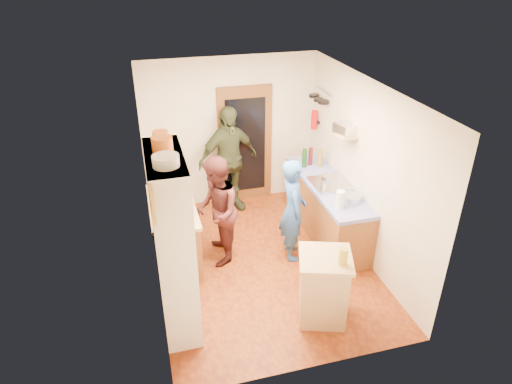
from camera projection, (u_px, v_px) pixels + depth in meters
name	position (u px, v px, depth m)	size (l,w,h in m)	color
floor	(262.00, 262.00, 6.76)	(3.00, 4.00, 0.02)	brown
ceiling	(263.00, 87.00, 5.52)	(3.00, 4.00, 0.02)	silver
wall_back	(230.00, 132.00, 7.85)	(3.00, 0.02, 2.60)	beige
wall_front	(319.00, 274.00, 4.43)	(3.00, 0.02, 2.60)	beige
wall_left	(148.00, 198.00, 5.79)	(0.02, 4.00, 2.60)	beige
wall_right	(364.00, 171.00, 6.49)	(0.02, 4.00, 2.60)	beige
door_frame	(245.00, 145.00, 7.99)	(0.95, 0.06, 2.10)	brown
door_glass	(246.00, 146.00, 7.96)	(0.70, 0.02, 1.70)	black
hutch_body	(173.00, 243.00, 5.25)	(0.40, 1.20, 2.20)	white
hutch_top_shelf	(164.00, 157.00, 4.74)	(0.40, 1.14, 0.04)	white
plate_stack	(166.00, 161.00, 4.48)	(0.27, 0.27, 0.11)	white
orange_pot_a	(162.00, 145.00, 4.76)	(0.22, 0.22, 0.18)	orange
orange_pot_b	(161.00, 138.00, 4.95)	(0.18, 0.18, 0.16)	orange
left_counter_base	(175.00, 233.00, 6.66)	(0.60, 1.40, 0.85)	#99592B
left_counter_top	(172.00, 206.00, 6.45)	(0.64, 1.44, 0.05)	tan
toaster	(179.00, 218.00, 5.96)	(0.23, 0.15, 0.17)	white
kettle	(168.00, 202.00, 6.31)	(0.18, 0.18, 0.20)	white
orange_bowl	(176.00, 196.00, 6.57)	(0.18, 0.18, 0.08)	orange
chopping_board	(169.00, 187.00, 6.88)	(0.30, 0.22, 0.03)	tan
right_counter_base	(326.00, 210.00, 7.26)	(0.60, 2.20, 0.84)	#99592B
right_counter_top	(328.00, 185.00, 7.05)	(0.62, 2.22, 0.06)	#171AAD
hob	(330.00, 184.00, 6.97)	(0.55, 0.58, 0.04)	silver
pot_on_hob	(327.00, 180.00, 6.91)	(0.20, 0.20, 0.13)	silver
bottle_a	(304.00, 158.00, 7.48)	(0.08, 0.08, 0.31)	#143F14
bottle_b	(310.00, 156.00, 7.56)	(0.07, 0.07, 0.30)	#591419
bottle_c	(320.00, 158.00, 7.51)	(0.08, 0.08, 0.30)	olive
paper_towel	(340.00, 200.00, 6.30)	(0.12, 0.12, 0.26)	white
mixing_bowl	(352.00, 198.00, 6.50)	(0.26, 0.26, 0.10)	silver
island_base	(323.00, 289.00, 5.56)	(0.55, 0.55, 0.86)	tan
island_top	(326.00, 259.00, 5.34)	(0.62, 0.62, 0.05)	tan
cutting_board	(321.00, 255.00, 5.39)	(0.35, 0.28, 0.02)	white
oil_jar	(343.00, 256.00, 5.17)	(0.10, 0.10, 0.21)	#AD9E2D
pan_rail	(323.00, 91.00, 7.42)	(0.02, 0.02, 0.65)	silver
pan_hang_a	(323.00, 102.00, 7.32)	(0.18, 0.18, 0.05)	black
pan_hang_b	(318.00, 100.00, 7.50)	(0.16, 0.16, 0.05)	black
pan_hang_c	(314.00, 96.00, 7.67)	(0.17, 0.17, 0.05)	black
wall_shelf	(344.00, 134.00, 6.65)	(0.26, 0.42, 0.03)	tan
radio	(345.00, 129.00, 6.61)	(0.22, 0.30, 0.15)	silver
ext_bracket	(317.00, 122.00, 7.86)	(0.06, 0.10, 0.04)	black
fire_extinguisher	(314.00, 120.00, 7.82)	(0.11, 0.11, 0.32)	red
picture_frame	(153.00, 205.00, 4.13)	(0.03, 0.25, 0.30)	gold
person_hob	(295.00, 211.00, 6.53)	(0.57, 0.37, 1.56)	#2B56A5
person_left	(218.00, 210.00, 6.48)	(0.79, 0.62, 1.62)	#441C1B
person_back	(229.00, 160.00, 7.70)	(1.10, 0.46, 1.88)	#303822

